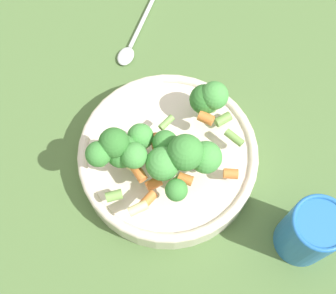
% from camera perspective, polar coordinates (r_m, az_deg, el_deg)
% --- Properties ---
extents(ground_plane, '(3.00, 3.00, 0.00)m').
position_cam_1_polar(ground_plane, '(0.70, -0.00, -2.05)').
color(ground_plane, '#4C6B38').
extents(bowl, '(0.26, 0.26, 0.05)m').
position_cam_1_polar(bowl, '(0.67, -0.00, -1.24)').
color(bowl, beige).
rests_on(bowl, ground_plane).
extents(pasta_salad, '(0.21, 0.19, 0.09)m').
position_cam_1_polar(pasta_salad, '(0.60, -0.36, 0.37)').
color(pasta_salad, '#8CB766').
rests_on(pasta_salad, bowl).
extents(cup, '(0.07, 0.07, 0.11)m').
position_cam_1_polar(cup, '(0.64, 16.90, -9.88)').
color(cup, '#2366B2').
rests_on(cup, ground_plane).
extents(spoon, '(0.20, 0.05, 0.01)m').
position_cam_1_polar(spoon, '(0.81, -3.94, 13.47)').
color(spoon, silver).
rests_on(spoon, ground_plane).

